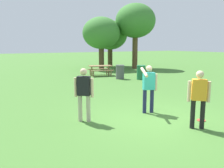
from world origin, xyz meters
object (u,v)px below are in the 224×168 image
object	(u,v)px
trash_can_further_along	(120,72)
trash_can_beside_table	(141,72)
person_thrower	(199,96)
tree_broad_center	(110,35)
tree_far_right	(135,21)
frisbee	(201,120)
tree_tall_left	(101,33)
person_catcher	(84,91)
person_bystander	(149,85)
picnic_table_far	(100,68)

from	to	relation	value
trash_can_further_along	trash_can_beside_table	bearing A→B (deg)	-42.27
person_thrower	tree_broad_center	world-z (taller)	tree_broad_center
person_thrower	tree_far_right	xyz separation A→B (m)	(8.51, 14.47, 3.59)
frisbee	tree_tall_left	xyz separation A→B (m)	(4.56, 14.93, 3.33)
person_catcher	trash_can_beside_table	xyz separation A→B (m)	(6.87, 6.01, -0.46)
person_catcher	tree_far_right	world-z (taller)	tree_far_right
person_thrower	tree_broad_center	distance (m)	19.12
person_bystander	tree_tall_left	xyz separation A→B (m)	(5.42, 13.42, 2.39)
person_bystander	picnic_table_far	distance (m)	9.99
person_catcher	trash_can_beside_table	size ratio (longest dim) A/B	1.71
frisbee	trash_can_beside_table	world-z (taller)	trash_can_beside_table
tree_broad_center	person_catcher	bearing A→B (deg)	-122.98
person_catcher	tree_tall_left	distance (m)	15.39
tree_far_right	trash_can_further_along	bearing A→B (deg)	-134.23
tree_broad_center	trash_can_further_along	bearing A→B (deg)	-116.27
frisbee	tree_far_right	world-z (taller)	tree_far_right
person_bystander	frisbee	xyz separation A→B (m)	(0.86, -1.52, -0.95)
person_catcher	tree_broad_center	distance (m)	18.34
person_thrower	trash_can_beside_table	world-z (taller)	person_thrower
trash_can_beside_table	tree_far_right	size ratio (longest dim) A/B	0.15
person_thrower	person_bystander	size ratio (longest dim) A/B	1.00
person_bystander	tree_broad_center	bearing A→B (deg)	63.87
person_bystander	tree_far_right	bearing A→B (deg)	55.30
person_thrower	trash_can_further_along	size ratio (longest dim) A/B	1.71
person_thrower	tree_far_right	world-z (taller)	tree_far_right
person_catcher	tree_tall_left	size ratio (longest dim) A/B	0.34
frisbee	trash_can_further_along	world-z (taller)	trash_can_further_along
tree_far_right	tree_broad_center	bearing A→B (deg)	109.76
person_catcher	trash_can_further_along	distance (m)	9.08
trash_can_further_along	picnic_table_far	bearing A→B (deg)	99.17
person_bystander	picnic_table_far	xyz separation A→B (m)	(3.19, 9.46, -0.40)
person_catcher	tree_tall_left	world-z (taller)	tree_tall_left
tree_tall_left	tree_far_right	distance (m)	3.59
person_bystander	frisbee	distance (m)	1.99
person_thrower	person_bystander	world-z (taller)	same
person_bystander	trash_can_beside_table	bearing A→B (deg)	53.90
trash_can_beside_table	tree_far_right	world-z (taller)	tree_far_right
person_bystander	frisbee	bearing A→B (deg)	-60.40
person_catcher	frisbee	bearing A→B (deg)	-30.18
tree_far_right	frisbee	bearing A→B (deg)	-119.10
person_thrower	frisbee	xyz separation A→B (m)	(0.67, 0.38, -0.93)
person_catcher	picnic_table_far	distance (m)	10.67
person_catcher	frisbee	size ratio (longest dim) A/B	6.46
tree_broad_center	person_bystander	bearing A→B (deg)	-116.13
tree_tall_left	tree_far_right	size ratio (longest dim) A/B	0.78
trash_can_beside_table	tree_tall_left	distance (m)	7.71
person_catcher	tree_tall_left	xyz separation A→B (m)	(7.69, 13.11, 2.41)
person_bystander	trash_can_further_along	world-z (taller)	person_bystander
person_bystander	tree_broad_center	world-z (taller)	tree_broad_center
trash_can_further_along	tree_broad_center	distance (m)	9.66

